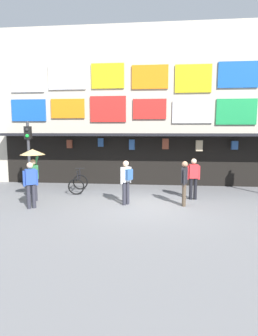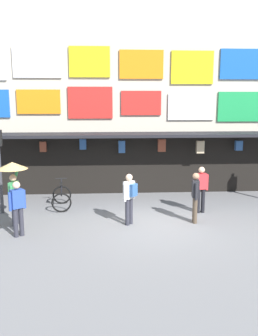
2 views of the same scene
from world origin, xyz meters
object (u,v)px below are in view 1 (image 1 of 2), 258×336
bicycle_parked (78,183)px  pedestrian_in_black (31,183)px  pedestrian_in_purple (126,179)px  pedestrian_with_umbrella (33,160)px  pedestrian_in_blue (184,181)px  pedestrian_in_white (193,177)px  traffic_light_near (28,146)px

bicycle_parked → pedestrian_in_black: (-0.93, -2.83, 0.55)m
pedestrian_in_purple → pedestrian_with_umbrella: pedestrian_with_umbrella is taller
pedestrian_in_purple → pedestrian_in_black: bearing=-165.9°
pedestrian_in_blue → pedestrian_in_white: bearing=66.3°
pedestrian_in_purple → pedestrian_in_white: bearing=22.9°
traffic_light_near → bicycle_parked: (2.06, 0.50, -1.75)m
traffic_light_near → pedestrian_with_umbrella: traffic_light_near is taller
bicycle_parked → pedestrian_with_umbrella: size_ratio=0.59×
pedestrian_in_purple → pedestrian_in_black: (-3.36, -0.84, -0.04)m
pedestrian_in_blue → pedestrian_in_purple: bearing=-178.2°
pedestrian_in_black → pedestrian_in_purple: bearing=14.1°
pedestrian_in_purple → pedestrian_in_blue: bearing=1.8°
traffic_light_near → bicycle_parked: size_ratio=2.60×
traffic_light_near → bicycle_parked: bearing=13.8°
pedestrian_in_white → pedestrian_in_blue: bearing=-113.7°
bicycle_parked → pedestrian_in_white: size_ratio=0.73×
traffic_light_near → pedestrian_in_blue: (6.65, -1.42, -1.19)m
bicycle_parked → pedestrian_in_purple: 3.20m
pedestrian_in_white → pedestrian_in_black: same height
pedestrian_with_umbrella → pedestrian_in_blue: bearing=-0.9°
traffic_light_near → pedestrian_in_black: traffic_light_near is taller
bicycle_parked → pedestrian_in_black: pedestrian_in_black is taller
traffic_light_near → pedestrian_in_black: (1.13, -2.33, -1.19)m
pedestrian_in_blue → pedestrian_in_black: 5.60m
bicycle_parked → pedestrian_in_blue: bearing=-22.7°
pedestrian_in_black → pedestrian_in_blue: bearing=9.4°
bicycle_parked → pedestrian_in_white: pedestrian_in_white is taller
pedestrian_in_purple → pedestrian_with_umbrella: bearing=177.5°
traffic_light_near → pedestrian_in_black: 2.85m
pedestrian_in_purple → pedestrian_with_umbrella: (-3.71, 0.16, 0.66)m
pedestrian_in_white → traffic_light_near: bearing=177.0°
traffic_light_near → pedestrian_with_umbrella: (0.79, -1.32, -0.50)m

